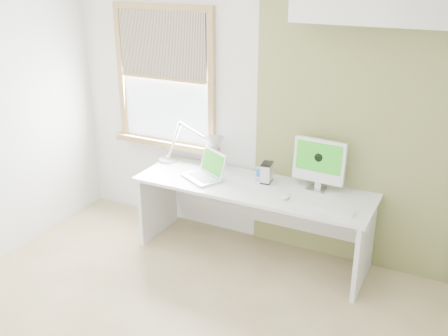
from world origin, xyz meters
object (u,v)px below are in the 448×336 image
Objects in this scene: external_drive at (267,173)px; imac at (319,162)px; desk_lamp at (205,146)px; laptop at (207,171)px; desk at (255,202)px.

imac is (0.47, 0.06, 0.17)m from external_drive.
imac reaches higher than desk_lamp.
imac is (1.01, 0.22, 0.20)m from laptop.
desk_lamp reaches higher than desk.
laptop is 1.05m from imac.
imac is at bearing 14.33° from desk.
desk_lamp is 0.69m from external_drive.
laptop is 0.96× the size of imac.
external_drive is (0.54, 0.16, 0.03)m from laptop.
imac is at bearing 0.86° from desk_lamp.
desk is 0.74m from desk_lamp.
laptop is at bearing -57.86° from desk_lamp.
desk_lamp is at bearing 168.41° from desk.
imac is at bearing 7.27° from external_drive.
laptop is (-0.47, -0.08, 0.26)m from desk.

